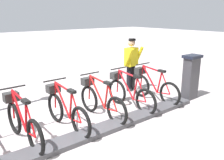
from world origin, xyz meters
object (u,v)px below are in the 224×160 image
payment_kiosk (191,76)px  worker_near_rack (131,63)px  bike_docked_0 (153,86)px  bike_docked_2 (100,100)px  bike_docked_3 (65,109)px  bike_docked_1 (129,92)px  bike_docked_4 (22,121)px

payment_kiosk → worker_near_rack: bearing=26.7°
bike_docked_0 → bike_docked_2: 1.84m
payment_kiosk → bike_docked_2: payment_kiosk is taller
bike_docked_3 → bike_docked_1: bearing=-90.0°
bike_docked_4 → bike_docked_1: bearing=-90.0°
bike_docked_3 → bike_docked_4: size_ratio=1.00×
payment_kiosk → bike_docked_4: payment_kiosk is taller
bike_docked_0 → bike_docked_1: (0.00, 0.92, 0.00)m
bike_docked_3 → bike_docked_2: bearing=-90.0°
bike_docked_0 → bike_docked_3: 2.76m
payment_kiosk → worker_near_rack: (1.61, 0.81, 0.24)m
bike_docked_0 → worker_near_rack: worker_near_rack is taller
bike_docked_4 → worker_near_rack: 3.99m
payment_kiosk → bike_docked_3: size_ratio=0.74×
bike_docked_4 → worker_near_rack: (1.04, -3.82, 0.48)m
payment_kiosk → worker_near_rack: 1.82m
bike_docked_4 → bike_docked_0: bearing=-90.0°
bike_docked_2 → worker_near_rack: size_ratio=1.04×
bike_docked_2 → bike_docked_4: 1.84m
bike_docked_3 → bike_docked_4: same height
bike_docked_4 → worker_near_rack: bearing=-74.8°
bike_docked_2 → worker_near_rack: 2.29m
bike_docked_0 → bike_docked_1: 0.92m
payment_kiosk → bike_docked_4: bearing=83.0°
bike_docked_2 → bike_docked_4: size_ratio=1.00×
worker_near_rack → bike_docked_4: bearing=105.2°
payment_kiosk → bike_docked_3: 3.77m
worker_near_rack → bike_docked_0: bearing=171.8°
bike_docked_0 → bike_docked_2: size_ratio=1.00×
bike_docked_0 → bike_docked_4: same height
bike_docked_1 → worker_near_rack: size_ratio=1.04×
bike_docked_2 → worker_near_rack: bearing=-62.5°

